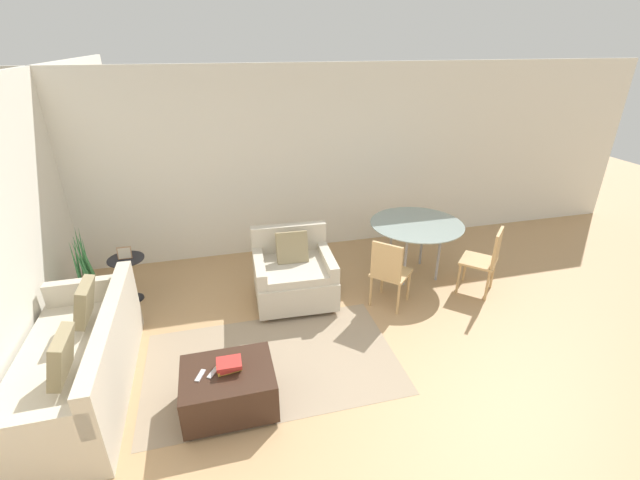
# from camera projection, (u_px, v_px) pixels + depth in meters

# --- Properties ---
(ground_plane) EXTENTS (20.00, 20.00, 0.00)m
(ground_plane) POSITION_uv_depth(u_px,v_px,m) (353.00, 409.00, 3.86)
(ground_plane) COLOR tan
(wall_back) EXTENTS (12.00, 0.06, 2.75)m
(wall_back) POSITION_uv_depth(u_px,v_px,m) (282.00, 163.00, 6.29)
(wall_back) COLOR white
(wall_back) RESTS_ON ground_plane
(area_rug) EXTENTS (2.55, 1.57, 0.01)m
(area_rug) POSITION_uv_depth(u_px,v_px,m) (273.00, 362.00, 4.42)
(area_rug) COLOR gray
(area_rug) RESTS_ON ground_plane
(couch) EXTENTS (0.93, 2.03, 0.92)m
(couch) POSITION_uv_depth(u_px,v_px,m) (78.00, 368.00, 3.93)
(couch) COLOR beige
(couch) RESTS_ON ground_plane
(armchair) EXTENTS (1.00, 0.94, 0.90)m
(armchair) POSITION_uv_depth(u_px,v_px,m) (294.00, 274.00, 5.37)
(armchair) COLOR beige
(armchair) RESTS_ON ground_plane
(ottoman) EXTENTS (0.80, 0.63, 0.42)m
(ottoman) POSITION_uv_depth(u_px,v_px,m) (229.00, 388.00, 3.79)
(ottoman) COLOR #382319
(ottoman) RESTS_ON ground_plane
(book_stack) EXTENTS (0.22, 0.19, 0.09)m
(book_stack) POSITION_uv_depth(u_px,v_px,m) (229.00, 365.00, 3.71)
(book_stack) COLOR gold
(book_stack) RESTS_ON ottoman
(tv_remote_primary) EXTENTS (0.10, 0.15, 0.01)m
(tv_remote_primary) POSITION_uv_depth(u_px,v_px,m) (200.00, 375.00, 3.65)
(tv_remote_primary) COLOR #B7B7BC
(tv_remote_primary) RESTS_ON ottoman
(tv_remote_secondary) EXTENTS (0.11, 0.14, 0.01)m
(tv_remote_secondary) POSITION_uv_depth(u_px,v_px,m) (213.00, 373.00, 3.68)
(tv_remote_secondary) COLOR #B7B7BC
(tv_remote_secondary) RESTS_ON ottoman
(potted_plant) EXTENTS (0.33, 0.33, 1.06)m
(potted_plant) POSITION_uv_depth(u_px,v_px,m) (89.00, 286.00, 5.25)
(potted_plant) COLOR brown
(potted_plant) RESTS_ON ground_plane
(side_table) EXTENTS (0.43, 0.43, 0.59)m
(side_table) POSITION_uv_depth(u_px,v_px,m) (128.00, 271.00, 5.32)
(side_table) COLOR black
(side_table) RESTS_ON ground_plane
(picture_frame) EXTENTS (0.17, 0.06, 0.15)m
(picture_frame) POSITION_uv_depth(u_px,v_px,m) (124.00, 253.00, 5.22)
(picture_frame) COLOR #8C6647
(picture_frame) RESTS_ON side_table
(dining_table) EXTENTS (1.25, 1.25, 0.78)m
(dining_table) POSITION_uv_depth(u_px,v_px,m) (416.00, 228.00, 5.80)
(dining_table) COLOR #8C9E99
(dining_table) RESTS_ON ground_plane
(dining_chair_near_left) EXTENTS (0.59, 0.59, 0.90)m
(dining_chair_near_left) POSITION_uv_depth(u_px,v_px,m) (389.00, 270.00, 5.14)
(dining_chair_near_left) COLOR tan
(dining_chair_near_left) RESTS_ON ground_plane
(dining_chair_near_right) EXTENTS (0.59, 0.59, 0.90)m
(dining_chair_near_right) POSITION_uv_depth(u_px,v_px,m) (487.00, 257.00, 5.44)
(dining_chair_near_right) COLOR tan
(dining_chair_near_right) RESTS_ON ground_plane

